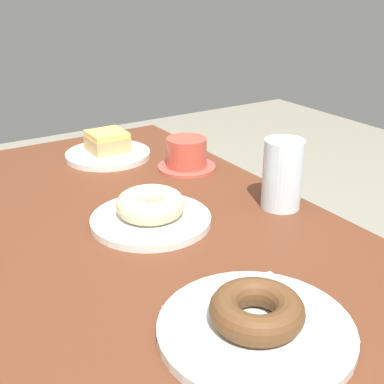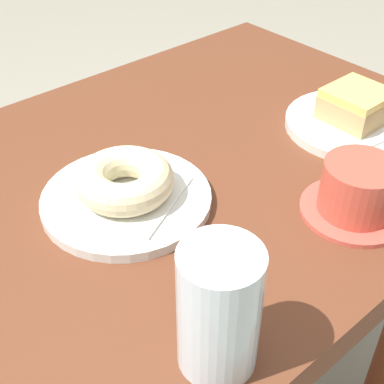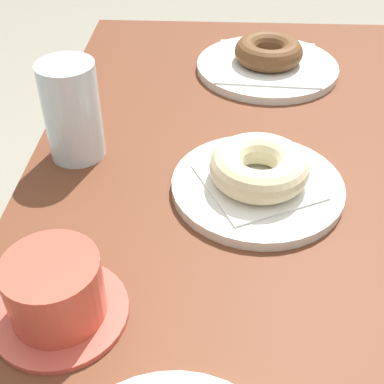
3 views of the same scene
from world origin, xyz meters
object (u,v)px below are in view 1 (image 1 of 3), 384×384
at_px(plate_sugar_ring, 150,219).
at_px(coffee_cup, 187,154).
at_px(donut_chocolate_ring, 257,310).
at_px(donut_sugar_ring, 149,204).
at_px(donut_glazed_square, 107,141).
at_px(plate_chocolate_ring, 256,329).
at_px(water_glass, 282,174).
at_px(plate_glazed_square, 108,155).

bearing_deg(plate_sugar_ring, coffee_cup, -45.29).
distance_m(donut_chocolate_ring, coffee_cup, 0.56).
height_order(donut_sugar_ring, donut_glazed_square, donut_glazed_square).
height_order(plate_sugar_ring, donut_sugar_ring, donut_sugar_ring).
xyz_separation_m(donut_glazed_square, plate_chocolate_ring, (-0.67, 0.11, -0.03)).
bearing_deg(plate_sugar_ring, donut_sugar_ring, 0.00).
bearing_deg(donut_chocolate_ring, water_glass, -45.87).
relative_size(plate_glazed_square, water_glass, 1.53).
bearing_deg(water_glass, plate_chocolate_ring, 134.13).
bearing_deg(plate_glazed_square, coffee_cup, -143.69).
xyz_separation_m(donut_sugar_ring, donut_chocolate_ring, (-0.33, 0.03, -0.00)).
bearing_deg(plate_sugar_ring, plate_chocolate_ring, 174.39).
xyz_separation_m(donut_chocolate_ring, coffee_cup, (0.52, -0.22, -0.00)).
relative_size(water_glass, coffee_cup, 1.00).
height_order(plate_sugar_ring, plate_chocolate_ring, same).
bearing_deg(coffee_cup, plate_glazed_square, 36.31).
bearing_deg(coffee_cup, donut_glazed_square, 36.31).
xyz_separation_m(plate_chocolate_ring, water_glass, (0.26, -0.26, 0.06)).
bearing_deg(coffee_cup, donut_chocolate_ring, 156.59).
relative_size(donut_glazed_square, water_glass, 0.65).
height_order(plate_glazed_square, water_glass, water_glass).
distance_m(plate_sugar_ring, donut_glazed_square, 0.36).
height_order(donut_sugar_ring, water_glass, water_glass).
xyz_separation_m(plate_chocolate_ring, donut_chocolate_ring, (0.00, 0.00, 0.03)).
height_order(donut_glazed_square, coffee_cup, coffee_cup).
xyz_separation_m(plate_sugar_ring, coffee_cup, (0.19, -0.19, 0.03)).
xyz_separation_m(donut_sugar_ring, water_glass, (-0.07, -0.23, 0.03)).
relative_size(donut_chocolate_ring, coffee_cup, 0.89).
distance_m(plate_sugar_ring, donut_chocolate_ring, 0.33).
relative_size(plate_sugar_ring, coffee_cup, 1.62).
xyz_separation_m(plate_sugar_ring, plate_glazed_square, (0.35, -0.08, 0.00)).
bearing_deg(donut_chocolate_ring, donut_sugar_ring, -5.61).
bearing_deg(plate_sugar_ring, water_glass, -107.02).
relative_size(donut_sugar_ring, water_glass, 0.92).
bearing_deg(coffee_cup, water_glass, -171.19).
distance_m(donut_glazed_square, water_glass, 0.45).
bearing_deg(donut_sugar_ring, plate_sugar_ring, 0.00).
bearing_deg(plate_glazed_square, plate_chocolate_ring, 170.96).
xyz_separation_m(donut_sugar_ring, plate_glazed_square, (0.35, -0.08, -0.03)).
distance_m(plate_glazed_square, donut_glazed_square, 0.03).
distance_m(donut_sugar_ring, coffee_cup, 0.27).
distance_m(plate_chocolate_ring, donut_chocolate_ring, 0.03).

